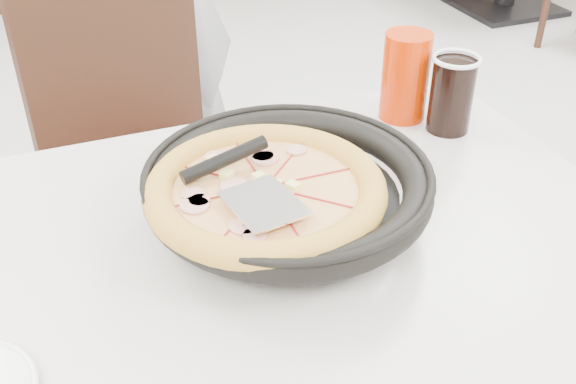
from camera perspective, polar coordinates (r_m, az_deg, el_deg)
name	(u,v)px	position (r m, az deg, el deg)	size (l,w,h in m)	color
chair_far	(163,189)	(1.57, -10.57, 0.23)	(0.42, 0.42, 0.95)	black
trivet	(274,217)	(0.96, -1.16, -2.15)	(0.12, 0.12, 0.04)	black
pizza_pan	(288,197)	(0.96, 0.00, -0.40)	(0.32, 0.32, 0.01)	black
pizza	(266,200)	(0.92, -1.88, -0.68)	(0.28, 0.28, 0.02)	gold
pizza_server	(264,203)	(0.86, -2.08, -0.95)	(0.08, 0.11, 0.00)	silver
cola_glass	(451,96)	(1.23, 13.66, 7.90)	(0.08, 0.08, 0.13)	black
red_cup	(405,77)	(1.25, 9.89, 9.61)	(0.08, 0.08, 0.16)	red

